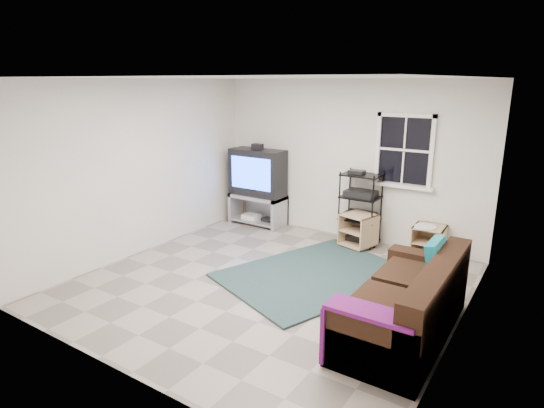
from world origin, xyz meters
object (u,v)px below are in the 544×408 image
Objects in this scene: side_table_left at (360,229)px; av_rack at (360,213)px; sofa at (407,306)px; side_table_right at (429,239)px; tv_unit at (258,181)px.

av_rack is at bearing 116.64° from side_table_left.
sofa is at bearing -57.13° from av_rack.
av_rack is 0.28m from side_table_left.
av_rack is at bearing -179.04° from side_table_right.
tv_unit is 4.17m from sofa.
sofa is at bearing -56.75° from side_table_left.
side_table_left reaches higher than side_table_right.
av_rack is 1.13m from side_table_right.
sofa is (1.50, -2.32, -0.20)m from av_rack.
side_table_left is 2.60m from sofa.
av_rack reaches higher than side_table_right.
sofa is (0.39, -2.33, 0.04)m from side_table_right.
tv_unit reaches higher than sofa.
av_rack reaches higher than side_table_left.
sofa is (3.46, -2.28, -0.49)m from tv_unit.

